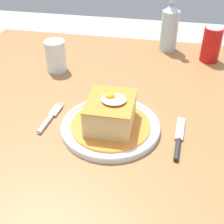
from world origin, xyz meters
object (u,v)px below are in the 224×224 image
Objects in this scene: knife at (178,143)px; beer_bottle_clear_far at (170,25)px; main_plate at (111,126)px; soda_can at (211,44)px; drinking_glass at (56,58)px; fork at (49,119)px.

beer_bottle_clear_far is at bearing 95.18° from knife.
main_plate is 0.54m from soda_can.
fork is at bearing -75.32° from drinking_glass.
drinking_glass reaches higher than knife.
drinking_glass is (-0.42, 0.31, 0.04)m from knife.
knife is 1.34× the size of soda_can.
knife is (0.17, -0.03, -0.00)m from main_plate.
knife is 1.58× the size of drinking_glass.
beer_bottle_clear_far reaches higher than soda_can.
beer_bottle_clear_far is at bearing 33.44° from drinking_glass.
main_plate is 2.44× the size of drinking_glass.
soda_can reaches higher than main_plate.
knife is 0.62× the size of beer_bottle_clear_far.
beer_bottle_clear_far reaches higher than knife.
soda_can is at bearing 45.84° from fork.
fork is 0.29m from drinking_glass.
drinking_glass is at bearing 130.57° from main_plate.
main_plate is at bearing -103.15° from beer_bottle_clear_far.
main_plate is 0.96× the size of beer_bottle_clear_far.
drinking_glass is at bearing 104.68° from fork.
main_plate reaches higher than knife.
main_plate is 1.55× the size of knife.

